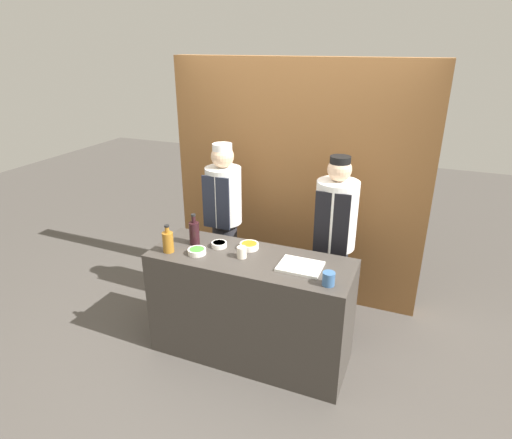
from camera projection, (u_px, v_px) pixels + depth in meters
name	position (u px, v px, depth m)	size (l,w,h in m)	color
ground_plane	(251.00, 352.00, 3.75)	(14.00, 14.00, 0.00)	#4C4742
cabinet_wall	(296.00, 183.00, 4.30)	(2.56, 0.18, 2.40)	brown
counter	(251.00, 307.00, 3.57)	(1.64, 0.60, 0.94)	#3D3833
sauce_bowl_orange	(249.00, 246.00, 3.53)	(0.16, 0.16, 0.05)	white
sauce_bowl_yellow	(219.00, 244.00, 3.56)	(0.13, 0.13, 0.04)	white
sauce_bowl_green	(197.00, 251.00, 3.44)	(0.15, 0.15, 0.04)	white
cutting_board	(300.00, 266.00, 3.23)	(0.32, 0.26, 0.02)	white
bottle_wine	(194.00, 232.00, 3.58)	(0.08, 0.08, 0.27)	black
bottle_amber	(168.00, 241.00, 3.45)	(0.09, 0.09, 0.23)	#9E661E
cup_cream	(242.00, 252.00, 3.37)	(0.08, 0.08, 0.09)	silver
cup_blue	(329.00, 279.00, 2.99)	(0.09, 0.09, 0.10)	#386093
chef_left	(224.00, 222.00, 4.11)	(0.34, 0.34, 1.68)	#28282D
chef_right	(334.00, 242.00, 3.75)	(0.36, 0.36, 1.66)	#28282D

